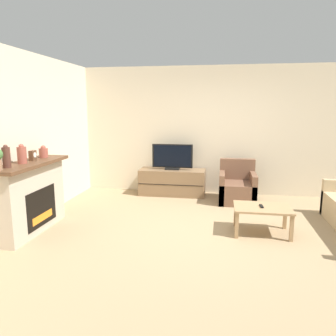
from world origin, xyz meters
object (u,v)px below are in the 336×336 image
fireplace (29,197)px  armchair (237,188)px  mantel_clock (33,156)px  tv (172,158)px  mantel_vase_right (43,152)px  remote (261,206)px  coffee_table (262,210)px  tv_stand (172,182)px  mantel_vase_left (6,157)px  mantel_vase_centre_left (22,154)px

fireplace → armchair: bearing=34.1°
mantel_clock → fireplace: bearing=-96.6°
fireplace → tv: 3.03m
fireplace → mantel_vase_right: (0.02, 0.45, 0.60)m
remote → coffee_table: bearing=7.9°
fireplace → tv_stand: bearing=53.8°
tv → armchair: tv is taller
tv → mantel_vase_left: bearing=-121.5°
mantel_clock → tv: 2.90m
mantel_vase_centre_left → mantel_vase_right: (0.00, 0.57, -0.04)m
mantel_vase_left → remote: bearing=15.3°
mantel_vase_left → mantel_vase_centre_left: size_ratio=1.09×
mantel_vase_right → tv_stand: mantel_vase_right is taller
mantel_vase_centre_left → mantel_vase_right: bearing=90.0°
fireplace → mantel_vase_right: 0.76m
mantel_vase_left → armchair: (3.11, 2.57, -0.93)m
fireplace → coffee_table: (3.42, 0.48, -0.19)m
mantel_vase_right → coffee_table: size_ratio=0.24×
mantel_clock → tv_stand: (1.77, 2.28, -0.86)m
tv_stand → armchair: armchair is taller
mantel_vase_right → armchair: 3.63m
mantel_vase_right → remote: mantel_vase_right is taller
mantel_vase_right → mantel_clock: size_ratio=1.31×
coffee_table → tv: bearing=130.1°
mantel_clock → coffee_table: 3.51m
tv_stand → coffee_table: 2.55m
armchair → coffee_table: size_ratio=0.99×
armchair → remote: armchair is taller
tv → mantel_vase_centre_left: bearing=-124.8°
mantel_vase_right → mantel_vase_centre_left: bearing=-90.0°
tv_stand → mantel_vase_left: bearing=-121.5°
tv_stand → armchair: 1.38m
coffee_table → remote: bearing=-168.3°
tv → remote: tv is taller
mantel_vase_centre_left → mantel_vase_right: size_ratio=1.42×
mantel_vase_right → remote: size_ratio=1.29×
tv → fireplace: bearing=-126.3°
fireplace → armchair: 3.78m
mantel_vase_centre_left → armchair: (3.11, 2.23, -0.91)m
mantel_vase_left → armchair: 4.14m
mantel_vase_centre_left → coffee_table: 3.56m
mantel_vase_right → coffee_table: bearing=0.5°
fireplace → tv: tv is taller
mantel_vase_centre_left → mantel_vase_right: 0.57m
mantel_vase_right → tv: bearing=48.2°
mantel_vase_left → tv_stand: size_ratio=0.22×
mantel_vase_left → mantel_vase_right: (0.00, 0.91, -0.06)m
fireplace → mantel_vase_left: bearing=-87.9°
tv_stand → mantel_vase_right: bearing=-131.7°
fireplace → mantel_clock: size_ratio=10.06×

